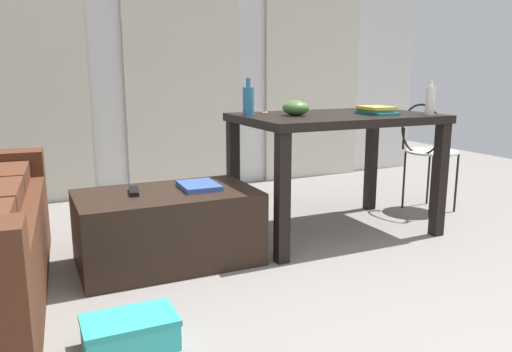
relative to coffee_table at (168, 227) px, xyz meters
The scene contains 14 objects.
ground_plane 0.74m from the coffee_table, 26.38° to the right, with size 8.14×8.14×0.00m, color gray.
wall_back 2.17m from the coffee_table, 70.33° to the left, with size 5.16×0.10×2.53m, color silver.
curtains 2.04m from the coffee_table, 69.42° to the left, with size 3.67×0.03×2.30m.
coffee_table is the anchor object (origin of this frame).
craft_table 1.24m from the coffee_table, ahead, with size 1.24×0.80×0.78m.
wire_chair 2.08m from the coffee_table, ahead, with size 0.38×0.39×0.82m.
bottle_near 1.79m from the coffee_table, ahead, with size 0.06×0.06×0.21m.
bottle_far 0.93m from the coffee_table, 21.24° to the left, with size 0.07×0.07×0.23m.
bowl 1.07m from the coffee_table, ahead, with size 0.17×0.17×0.09m, color #477033.
book_stack 1.50m from the coffee_table, ahead, with size 0.19×0.28×0.05m.
scissors 1.02m from the coffee_table, 24.64° to the left, with size 0.08×0.12×0.00m.
tv_remote_primary 0.27m from the coffee_table, 166.66° to the left, with size 0.05×0.18×0.02m, color black.
magazine 0.29m from the coffee_table, ahead, with size 0.20×0.26×0.03m, color #33519E.
shoebox 0.91m from the coffee_table, 114.74° to the right, with size 0.36×0.22×0.13m.
Camera 1 is at (-1.32, -1.01, 1.05)m, focal length 35.29 mm.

